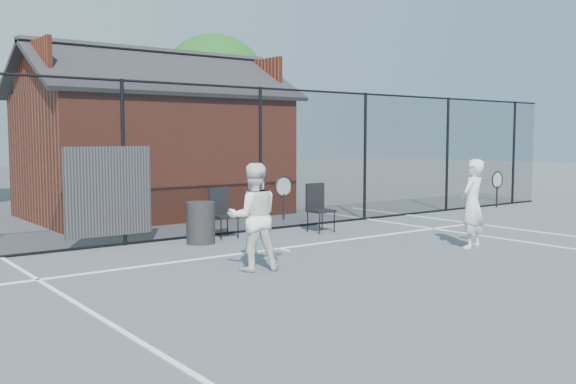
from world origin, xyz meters
TOP-DOWN VIEW (x-y plane):
  - ground at (0.00, 0.00)m, footprint 80.00×80.00m
  - court_lines at (0.00, -1.32)m, footprint 11.02×18.00m
  - fence at (-0.30, 5.00)m, footprint 22.04×3.00m
  - clubhouse at (0.50, 9.00)m, footprint 6.50×4.36m
  - tree_right at (5.50, 14.50)m, footprint 3.97×3.97m
  - player_front at (2.77, 1.00)m, footprint 0.74×0.58m
  - player_back at (-1.36, 1.76)m, footprint 0.94×0.84m
  - chair_left at (-0.14, 4.60)m, footprint 0.46×0.48m
  - chair_right at (1.89, 4.10)m, footprint 0.47×0.49m
  - waste_bin at (-0.81, 4.33)m, footprint 0.62×0.62m

SIDE VIEW (x-z plane):
  - ground at x=0.00m, z-range 0.00..0.00m
  - court_lines at x=0.00m, z-range 0.00..0.01m
  - waste_bin at x=-0.81m, z-range 0.00..0.77m
  - chair_left at x=-0.14m, z-range 0.00..0.96m
  - chair_right at x=1.89m, z-range 0.00..0.98m
  - player_front at x=2.77m, z-range 0.00..1.58m
  - player_back at x=-1.36m, z-range 0.00..1.59m
  - fence at x=-0.30m, z-range -0.05..2.95m
  - clubhouse at x=0.50m, z-range -0.49..3.70m
  - tree_right at x=5.50m, z-range 0.86..6.56m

